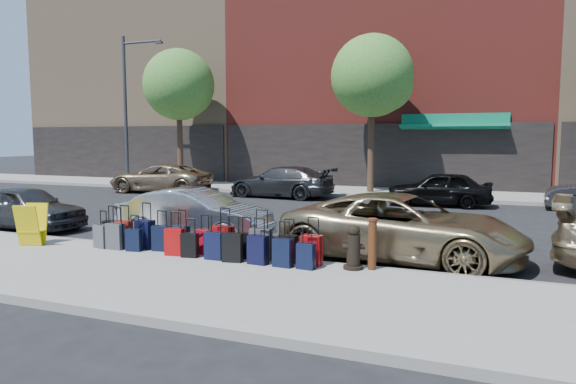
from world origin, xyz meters
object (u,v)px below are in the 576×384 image
at_px(car_far_2, 439,189).
at_px(streetlight, 128,101).
at_px(car_far_1, 281,182).
at_px(car_far_0, 160,178).
at_px(tree_center, 375,78).
at_px(car_near_1, 195,214).
at_px(car_near_0, 26,207).
at_px(car_near_2, 403,227).
at_px(fire_hydrant, 353,249).
at_px(display_rack, 32,225).
at_px(bollard, 372,243).
at_px(tree_left, 181,87).
at_px(suitcase_front_5, 204,242).

bearing_deg(car_far_2, streetlight, -101.50).
distance_m(streetlight, car_far_1, 10.72).
bearing_deg(car_far_0, tree_center, 98.98).
distance_m(streetlight, car_far_2, 17.30).
bearing_deg(car_far_2, car_near_1, -33.03).
xyz_separation_m(car_near_1, car_far_0, (-8.04, 9.65, 0.02)).
relative_size(car_near_0, car_far_0, 0.76).
bearing_deg(car_far_2, car_near_2, -2.80).
distance_m(fire_hydrant, display_rack, 7.61).
relative_size(display_rack, car_near_1, 0.24).
height_order(bollard, car_far_2, car_far_2).
bearing_deg(tree_left, bollard, -46.29).
bearing_deg(tree_left, streetlight, -166.61).
relative_size(suitcase_front_5, display_rack, 0.89).
height_order(tree_center, bollard, tree_center).
bearing_deg(suitcase_front_5, car_far_1, 110.77).
bearing_deg(bollard, streetlight, 140.73).
distance_m(bollard, car_near_2, 1.68).
distance_m(car_near_0, car_far_0, 10.45).
xyz_separation_m(streetlight, fire_hydrant, (16.19, -13.61, -4.11)).
distance_m(fire_hydrant, bollard, 0.37).
relative_size(tree_center, bollard, 7.33).
height_order(bollard, display_rack, bollard).
xyz_separation_m(tree_center, fire_hydrant, (2.75, -14.31, -4.86)).
distance_m(fire_hydrant, car_far_0, 17.29).
bearing_deg(car_near_0, car_near_2, -86.68).
height_order(fire_hydrant, bollard, bollard).
xyz_separation_m(suitcase_front_5, car_far_1, (-3.05, 11.73, 0.28)).
relative_size(car_near_0, car_far_2, 0.94).
bearing_deg(streetlight, car_far_1, -10.61).
distance_m(tree_center, car_near_1, 13.37).
xyz_separation_m(car_near_2, car_far_0, (-13.45, 9.88, -0.03)).
bearing_deg(car_far_1, car_near_2, 39.50).
distance_m(display_rack, car_far_1, 12.49).
height_order(fire_hydrant, car_far_2, car_far_2).
height_order(display_rack, car_near_0, car_near_0).
bearing_deg(display_rack, car_far_0, 95.35).
distance_m(car_near_1, car_far_2, 10.74).
xyz_separation_m(tree_center, car_near_1, (-2.01, -12.34, -4.74)).
bearing_deg(car_near_0, tree_center, -28.24).
bearing_deg(suitcase_front_5, car_near_2, 29.17).
height_order(display_rack, car_far_1, car_far_1).
relative_size(suitcase_front_5, car_near_2, 0.16).
relative_size(suitcase_front_5, car_far_1, 0.18).
height_order(display_rack, car_far_0, car_far_0).
relative_size(bollard, car_far_1, 0.21).
distance_m(streetlight, bollard, 21.73).
height_order(tree_left, car_near_0, tree_left).
xyz_separation_m(fire_hydrant, car_far_2, (0.49, 11.33, 0.14)).
relative_size(tree_left, car_far_0, 1.46).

